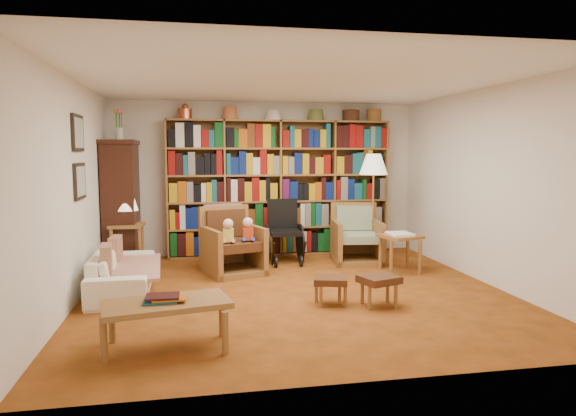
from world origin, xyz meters
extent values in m
plane|color=#9A4817|center=(0.00, 0.00, 0.00)|extent=(5.00, 5.00, 0.00)
plane|color=white|center=(0.00, 0.00, 2.50)|extent=(5.00, 5.00, 0.00)
plane|color=white|center=(0.00, 2.50, 1.25)|extent=(5.00, 0.00, 5.00)
plane|color=white|center=(0.00, -2.50, 1.25)|extent=(5.00, 0.00, 5.00)
plane|color=white|center=(-2.50, 0.00, 1.25)|extent=(0.00, 5.00, 5.00)
plane|color=white|center=(2.50, 0.00, 1.25)|extent=(0.00, 5.00, 5.00)
cube|color=#945E2E|center=(0.20, 2.34, 1.10)|extent=(3.60, 0.30, 2.20)
cube|color=#351A0E|center=(-2.25, 2.00, 0.90)|extent=(0.45, 0.90, 1.80)
cube|color=#351A0E|center=(-2.25, 2.00, 1.83)|extent=(0.50, 0.95, 0.06)
cylinder|color=silver|center=(-2.25, 2.00, 1.95)|extent=(0.12, 0.12, 0.18)
cube|color=black|center=(-2.48, 0.30, 1.90)|extent=(0.03, 0.52, 0.42)
cube|color=gray|center=(-2.46, 0.30, 1.90)|extent=(0.01, 0.44, 0.34)
cube|color=black|center=(-2.48, 0.30, 1.35)|extent=(0.03, 0.52, 0.42)
cube|color=gray|center=(-2.46, 0.30, 1.35)|extent=(0.01, 0.44, 0.34)
imported|color=white|center=(-2.05, 0.40, 0.25)|extent=(1.70, 0.69, 0.49)
cube|color=beige|center=(-2.00, 0.40, 0.30)|extent=(0.86, 1.49, 0.04)
cube|color=maroon|center=(-2.18, 0.75, 0.45)|extent=(0.13, 0.36, 0.35)
cube|color=maroon|center=(-2.18, 0.05, 0.45)|extent=(0.16, 0.38, 0.37)
cube|color=#945E2E|center=(-2.15, 1.69, 0.63)|extent=(0.49, 0.49, 0.04)
cylinder|color=#945E2E|center=(-2.34, 1.49, 0.31)|extent=(0.05, 0.05, 0.61)
cylinder|color=#945E2E|center=(-1.96, 1.49, 0.31)|extent=(0.05, 0.05, 0.61)
cylinder|color=#945E2E|center=(-2.34, 1.88, 0.31)|extent=(0.05, 0.05, 0.61)
cylinder|color=#945E2E|center=(-1.96, 1.88, 0.31)|extent=(0.05, 0.05, 0.61)
cylinder|color=gold|center=(-2.15, 1.69, 0.75)|extent=(0.11, 0.11, 0.19)
cone|color=#F7EBCB|center=(-2.15, 1.69, 0.98)|extent=(0.34, 0.34, 0.26)
cube|color=#945E2E|center=(-0.67, 1.08, 0.04)|extent=(0.94, 0.96, 0.08)
cube|color=#945E2E|center=(-1.00, 1.08, 0.33)|extent=(0.30, 0.75, 0.65)
cube|color=#945E2E|center=(-0.33, 1.08, 0.33)|extent=(0.30, 0.75, 0.65)
cube|color=#945E2E|center=(-0.67, 1.42, 0.46)|extent=(0.73, 0.30, 0.92)
cube|color=#522715|center=(-0.67, 1.05, 0.41)|extent=(0.74, 0.79, 0.12)
cube|color=#522715|center=(-0.67, 1.35, 0.68)|extent=(0.58, 0.27, 0.39)
cube|color=#CF3755|center=(-0.67, 1.46, 0.74)|extent=(0.56, 0.23, 0.41)
cube|color=#945E2E|center=(1.25, 1.46, 0.04)|extent=(0.80, 0.83, 0.08)
cube|color=#945E2E|center=(0.93, 1.46, 0.32)|extent=(0.16, 0.75, 0.64)
cube|color=#945E2E|center=(1.58, 1.46, 0.32)|extent=(0.16, 0.75, 0.64)
cube|color=#945E2E|center=(1.25, 1.80, 0.45)|extent=(0.72, 0.16, 0.90)
cube|color=#90A181|center=(1.25, 1.44, 0.40)|extent=(0.63, 0.69, 0.12)
cube|color=#90A181|center=(1.25, 1.73, 0.66)|extent=(0.57, 0.16, 0.38)
cube|color=black|center=(0.16, 1.64, 0.47)|extent=(0.47, 0.47, 0.06)
cube|color=black|center=(0.16, 1.87, 0.73)|extent=(0.47, 0.06, 0.47)
cylinder|color=black|center=(-0.10, 1.74, 0.29)|extent=(0.03, 0.58, 0.58)
cylinder|color=black|center=(0.42, 1.74, 0.29)|extent=(0.03, 0.58, 0.58)
cylinder|color=black|center=(-0.03, 1.34, 0.08)|extent=(0.03, 0.17, 0.17)
cylinder|color=black|center=(0.35, 1.34, 0.08)|extent=(0.03, 0.17, 0.17)
cylinder|color=gold|center=(1.57, 1.68, 0.01)|extent=(0.28, 0.28, 0.03)
cylinder|color=gold|center=(1.57, 1.68, 0.70)|extent=(0.03, 0.03, 1.40)
cone|color=#F7EBCB|center=(1.57, 1.68, 1.50)|extent=(0.44, 0.44, 0.32)
cube|color=#945E2E|center=(1.65, 0.77, 0.51)|extent=(0.62, 0.62, 0.04)
cylinder|color=#945E2E|center=(1.45, 0.57, 0.24)|extent=(0.05, 0.05, 0.49)
cylinder|color=#945E2E|center=(1.86, 0.57, 0.24)|extent=(0.05, 0.05, 0.49)
cylinder|color=#945E2E|center=(1.45, 0.98, 0.24)|extent=(0.05, 0.05, 0.49)
cylinder|color=#945E2E|center=(1.86, 0.98, 0.24)|extent=(0.05, 0.05, 0.49)
cube|color=white|center=(1.65, 0.77, 0.54)|extent=(0.41, 0.46, 0.03)
cube|color=#522715|center=(0.28, -0.57, 0.27)|extent=(0.43, 0.39, 0.07)
cylinder|color=#945E2E|center=(0.14, -0.68, 0.12)|extent=(0.04, 0.04, 0.24)
cylinder|color=#945E2E|center=(0.42, -0.68, 0.12)|extent=(0.04, 0.04, 0.24)
cylinder|color=#945E2E|center=(0.14, -0.46, 0.12)|extent=(0.04, 0.04, 0.24)
cylinder|color=#945E2E|center=(0.42, -0.46, 0.12)|extent=(0.04, 0.04, 0.24)
cube|color=#522715|center=(0.79, -0.73, 0.30)|extent=(0.49, 0.45, 0.08)
cylinder|color=#945E2E|center=(0.64, -0.85, 0.13)|extent=(0.04, 0.04, 0.26)
cylinder|color=#945E2E|center=(0.93, -0.85, 0.13)|extent=(0.04, 0.04, 0.26)
cylinder|color=#945E2E|center=(0.64, -0.61, 0.13)|extent=(0.04, 0.04, 0.26)
cylinder|color=#945E2E|center=(0.93, -0.61, 0.13)|extent=(0.04, 0.04, 0.26)
cube|color=#945E2E|center=(-1.44, -1.56, 0.39)|extent=(1.14, 0.73, 0.05)
cylinder|color=#945E2E|center=(-1.92, -1.78, 0.18)|extent=(0.06, 0.06, 0.37)
cylinder|color=#945E2E|center=(-0.96, -1.78, 0.18)|extent=(0.06, 0.06, 0.37)
cylinder|color=#945E2E|center=(-1.92, -1.35, 0.18)|extent=(0.06, 0.06, 0.37)
cylinder|color=#945E2E|center=(-0.96, -1.35, 0.18)|extent=(0.06, 0.06, 0.37)
cube|color=brown|center=(-1.44, -1.56, 0.44)|extent=(0.32, 0.27, 0.05)
camera|label=1|loc=(-1.19, -5.94, 1.68)|focal=32.00mm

